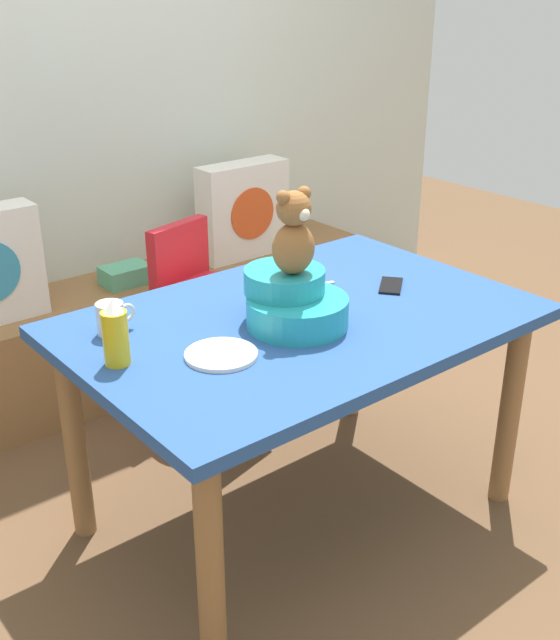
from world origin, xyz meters
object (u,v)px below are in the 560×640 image
(pillow_floral_right, at_px, (243,210))
(coffee_mug, at_px, (111,318))
(book_stack, at_px, (126,275))
(cell_phone, at_px, (391,286))
(dinner_plate_near, at_px, (221,355))
(dining_table, at_px, (300,344))
(infant_seat_teal, at_px, (293,301))
(highchair, at_px, (204,294))
(ketchup_bottle, at_px, (115,334))
(teddy_bear, at_px, (294,234))

(pillow_floral_right, distance_m, coffee_mug, 1.51)
(book_stack, xyz_separation_m, cell_phone, (0.34, -1.23, 0.24))
(pillow_floral_right, bearing_deg, cell_phone, -103.26)
(dinner_plate_near, bearing_deg, cell_phone, 5.04)
(dining_table, xyz_separation_m, cell_phone, (0.39, -0.01, 0.10))
(book_stack, bearing_deg, infant_seat_teal, -94.89)
(dining_table, height_order, infant_seat_teal, infant_seat_teal)
(book_stack, bearing_deg, cell_phone, -74.68)
(cell_phone, bearing_deg, highchair, -23.12)
(pillow_floral_right, relative_size, ketchup_bottle, 2.38)
(pillow_floral_right, relative_size, dining_table, 0.32)
(book_stack, bearing_deg, ketchup_bottle, -118.85)
(dining_table, relative_size, cell_phone, 9.67)
(coffee_mug, bearing_deg, infant_seat_teal, -31.73)
(pillow_floral_right, relative_size, cell_phone, 3.06)
(dining_table, xyz_separation_m, infant_seat_teal, (-0.06, -0.03, 0.17))
(highchair, height_order, coffee_mug, coffee_mug)
(book_stack, xyz_separation_m, highchair, (0.11, -0.44, 0.02))
(dinner_plate_near, distance_m, cell_phone, 0.74)
(teddy_bear, distance_m, cell_phone, 0.52)
(pillow_floral_right, xyz_separation_m, teddy_bear, (-0.73, -1.23, 0.34))
(dinner_plate_near, relative_size, cell_phone, 1.39)
(pillow_floral_right, distance_m, ketchup_bottle, 1.69)
(coffee_mug, height_order, dinner_plate_near, coffee_mug)
(book_stack, relative_size, teddy_bear, 0.80)
(coffee_mug, distance_m, dinner_plate_near, 0.36)
(book_stack, distance_m, cell_phone, 1.29)
(infant_seat_teal, distance_m, cell_phone, 0.45)
(highchair, xyz_separation_m, dinner_plate_near, (-0.51, -0.85, 0.22))
(dining_table, relative_size, highchair, 1.76)
(dining_table, height_order, cell_phone, cell_phone)
(highchair, bearing_deg, cell_phone, -74.05)
(book_stack, bearing_deg, dining_table, -92.33)
(dinner_plate_near, bearing_deg, dining_table, 12.04)
(book_stack, height_order, coffee_mug, coffee_mug)
(highchair, distance_m, dinner_plate_near, 1.02)
(cell_phone, bearing_deg, infant_seat_teal, 53.73)
(teddy_bear, relative_size, coffee_mug, 2.08)
(ketchup_bottle, bearing_deg, dinner_plate_near, -30.71)
(highchair, relative_size, ketchup_bottle, 4.27)
(book_stack, bearing_deg, coffee_mug, -119.71)
(coffee_mug, bearing_deg, dining_table, -25.94)
(coffee_mug, xyz_separation_m, dinner_plate_near, (0.16, -0.32, -0.04))
(coffee_mug, bearing_deg, book_stack, 60.29)
(book_stack, height_order, infant_seat_teal, infant_seat_teal)
(infant_seat_teal, relative_size, coffee_mug, 2.75)
(highchair, distance_m, infant_seat_teal, 0.89)
(dining_table, distance_m, teddy_bear, 0.38)
(infant_seat_teal, bearing_deg, highchair, 75.00)
(pillow_floral_right, height_order, infant_seat_teal, same)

